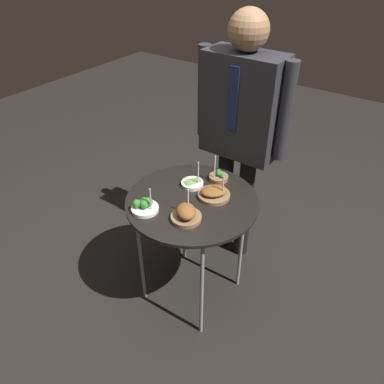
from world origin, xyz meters
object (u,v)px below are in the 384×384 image
object	(u,v)px
bowl_roast_mid_left	(214,193)
bowl_roast_mid_right	(186,214)
serving_cart	(192,207)
waiter_figure	(241,118)
bowl_asparagus_back_right	(192,183)
bowl_broccoli_front_center	(219,177)
bowl_broccoli_front_right	(144,206)

from	to	relation	value
bowl_roast_mid_left	bowl_roast_mid_right	size ratio (longest dim) A/B	1.13
serving_cart	waiter_figure	bearing A→B (deg)	90.29
bowl_asparagus_back_right	waiter_figure	distance (m)	0.48
bowl_broccoli_front_center	bowl_broccoli_front_right	world-z (taller)	bowl_broccoli_front_center
serving_cart	bowl_broccoli_front_right	bearing A→B (deg)	-124.59
waiter_figure	serving_cart	bearing A→B (deg)	-89.71
bowl_asparagus_back_right	bowl_broccoli_front_center	world-z (taller)	bowl_broccoli_front_center
bowl_roast_mid_left	bowl_broccoli_front_center	world-z (taller)	bowl_broccoli_front_center
bowl_roast_mid_left	bowl_roast_mid_right	bearing A→B (deg)	-92.76
bowl_roast_mid_left	bowl_asparagus_back_right	world-z (taller)	bowl_asparagus_back_right
bowl_roast_mid_left	bowl_broccoli_front_right	bearing A→B (deg)	-127.20
serving_cart	bowl_asparagus_back_right	xyz separation A→B (m)	(-0.08, 0.11, 0.06)
serving_cart	bowl_asparagus_back_right	bearing A→B (deg)	124.17
bowl_roast_mid_left	bowl_asparagus_back_right	bearing A→B (deg)	171.97
bowl_roast_mid_left	bowl_broccoli_front_center	bearing A→B (deg)	113.68
bowl_roast_mid_left	waiter_figure	world-z (taller)	waiter_figure
bowl_asparagus_back_right	serving_cart	bearing A→B (deg)	-55.83
serving_cart	bowl_broccoli_front_center	distance (m)	0.26
bowl_broccoli_front_center	waiter_figure	xyz separation A→B (m)	(-0.02, 0.25, 0.27)
serving_cart	bowl_broccoli_front_center	world-z (taller)	bowl_broccoli_front_center
bowl_asparagus_back_right	bowl_roast_mid_left	bearing A→B (deg)	-8.03
bowl_roast_mid_left	waiter_figure	distance (m)	0.49
bowl_roast_mid_right	serving_cart	bearing A→B (deg)	115.20
serving_cart	bowl_broccoli_front_center	size ratio (longest dim) A/B	4.48
bowl_broccoli_front_right	bowl_asparagus_back_right	bearing A→B (deg)	77.55
serving_cart	bowl_roast_mid_right	xyz separation A→B (m)	(0.07, -0.15, 0.08)
serving_cart	bowl_roast_mid_right	distance (m)	0.19
bowl_roast_mid_left	bowl_asparagus_back_right	distance (m)	0.16
bowl_asparagus_back_right	bowl_broccoli_front_center	size ratio (longest dim) A/B	0.97
bowl_broccoli_front_right	serving_cart	bearing A→B (deg)	55.41
bowl_broccoli_front_right	bowl_broccoli_front_center	bearing A→B (deg)	70.77
serving_cart	waiter_figure	size ratio (longest dim) A/B	0.46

